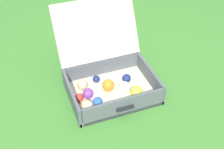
# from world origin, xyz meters

# --- Properties ---
(ground_plane) EXTENTS (16.00, 16.00, 0.00)m
(ground_plane) POSITION_xyz_m (0.00, 0.00, 0.00)
(ground_plane) COLOR #3D7A2D
(open_suitcase) EXTENTS (0.56, 0.64, 0.50)m
(open_suitcase) POSITION_xyz_m (-0.01, 0.05, 0.11)
(open_suitcase) COLOR beige
(open_suitcase) RESTS_ON ground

